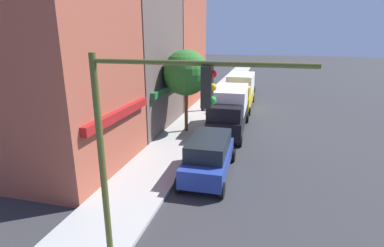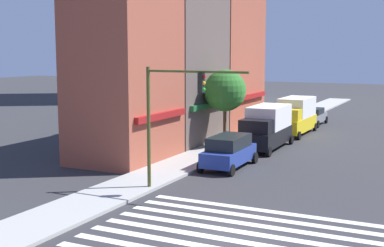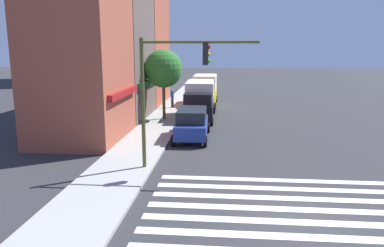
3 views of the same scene
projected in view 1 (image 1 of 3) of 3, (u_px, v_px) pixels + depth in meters
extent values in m
cube|color=#9E4C38|center=(65.00, 66.00, 14.05)|extent=(6.84, 5.00, 10.30)
cube|color=maroon|center=(120.00, 114.00, 14.03)|extent=(5.82, 0.30, 0.40)
cube|color=brown|center=(133.00, 40.00, 20.67)|extent=(7.74, 5.00, 12.41)
cube|color=#1E592D|center=(170.00, 88.00, 20.95)|extent=(6.58, 0.30, 0.40)
cube|color=#9E4C38|center=(171.00, 37.00, 28.40)|extent=(8.60, 5.00, 12.74)
cube|color=maroon|center=(198.00, 73.00, 28.73)|extent=(7.31, 0.30, 0.40)
cylinder|color=#474C1E|center=(103.00, 168.00, 8.17)|extent=(0.18, 0.18, 6.17)
cylinder|color=#474C1E|center=(196.00, 63.00, 6.72)|extent=(0.12, 5.24, 0.12)
cube|color=black|center=(207.00, 87.00, 6.81)|extent=(0.32, 0.24, 0.95)
sphere|color=red|center=(213.00, 74.00, 6.69)|extent=(0.18, 0.18, 0.18)
sphere|color=#EAAD14|center=(213.00, 87.00, 6.78)|extent=(0.18, 0.18, 0.18)
sphere|color=green|center=(213.00, 100.00, 6.86)|extent=(0.18, 0.18, 0.18)
cube|color=navy|center=(209.00, 160.00, 14.40)|extent=(4.74, 2.00, 0.85)
cube|color=black|center=(209.00, 145.00, 14.17)|extent=(3.33, 1.82, 0.75)
cylinder|color=black|center=(178.00, 185.00, 12.95)|extent=(0.68, 0.22, 0.68)
cylinder|color=black|center=(222.00, 190.00, 12.49)|extent=(0.68, 0.22, 0.68)
cylinder|color=black|center=(199.00, 152.00, 16.55)|extent=(0.68, 0.22, 0.68)
cylinder|color=black|center=(233.00, 155.00, 16.09)|extent=(0.68, 0.22, 0.68)
cube|color=black|center=(229.00, 120.00, 20.80)|extent=(6.24, 2.33, 1.10)
cube|color=silver|center=(230.00, 99.00, 20.99)|extent=(4.38, 2.29, 1.60)
cube|color=black|center=(225.00, 113.00, 18.68)|extent=(1.78, 2.13, 0.90)
cylinder|color=black|center=(205.00, 138.00, 18.73)|extent=(0.68, 0.22, 0.68)
cylinder|color=black|center=(240.00, 141.00, 18.20)|extent=(0.68, 0.22, 0.68)
cylinder|color=black|center=(219.00, 116.00, 23.72)|extent=(0.68, 0.22, 0.68)
cylinder|color=black|center=(247.00, 118.00, 23.20)|extent=(0.68, 0.22, 0.68)
cube|color=yellow|center=(240.00, 98.00, 27.80)|extent=(6.23, 2.28, 1.10)
cube|color=silver|center=(241.00, 83.00, 27.98)|extent=(4.37, 2.26, 1.60)
cube|color=yellow|center=(238.00, 91.00, 25.67)|extent=(1.76, 2.11, 0.90)
cylinder|color=black|center=(223.00, 110.00, 25.72)|extent=(0.68, 0.22, 0.68)
cylinder|color=black|center=(249.00, 111.00, 25.19)|extent=(0.68, 0.22, 0.68)
cylinder|color=black|center=(231.00, 98.00, 30.72)|extent=(0.68, 0.22, 0.68)
cylinder|color=black|center=(253.00, 99.00, 30.19)|extent=(0.68, 0.22, 0.68)
cube|color=slate|center=(245.00, 89.00, 33.78)|extent=(4.41, 1.83, 0.70)
cube|color=black|center=(246.00, 83.00, 33.60)|extent=(2.43, 1.67, 0.55)
cylinder|color=black|center=(235.00, 94.00, 32.43)|extent=(0.68, 0.22, 0.68)
cylinder|color=black|center=(252.00, 95.00, 32.00)|extent=(0.68, 0.22, 0.68)
cylinder|color=black|center=(239.00, 89.00, 35.75)|extent=(0.68, 0.22, 0.68)
cylinder|color=black|center=(254.00, 89.00, 35.32)|extent=(0.68, 0.22, 0.68)
cylinder|color=#23232D|center=(202.00, 106.00, 26.22)|extent=(0.26, 0.26, 0.85)
cylinder|color=#2D4C9E|center=(203.00, 97.00, 25.99)|extent=(0.32, 0.32, 0.70)
sphere|color=tan|center=(203.00, 92.00, 25.86)|extent=(0.22, 0.22, 0.22)
cylinder|color=brown|center=(186.00, 110.00, 20.42)|extent=(0.24, 0.24, 2.95)
sphere|color=#286623|center=(186.00, 73.00, 19.70)|extent=(3.01, 3.01, 3.01)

